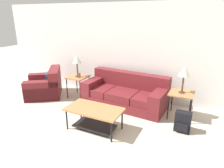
# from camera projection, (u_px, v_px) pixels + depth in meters

# --- Properties ---
(wall_back) EXTENTS (9.20, 0.06, 2.60)m
(wall_back) POSITION_uv_depth(u_px,v_px,m) (137.00, 53.00, 5.42)
(wall_back) COLOR white
(wall_back) RESTS_ON ground_plane
(couch) EXTENTS (2.22, 1.08, 0.82)m
(couch) POSITION_uv_depth(u_px,v_px,m) (125.00, 94.00, 5.27)
(couch) COLOR maroon
(couch) RESTS_ON ground_plane
(armchair) EXTENTS (1.38, 1.40, 0.80)m
(armchair) POSITION_uv_depth(u_px,v_px,m) (45.00, 86.00, 5.89)
(armchair) COLOR maroon
(armchair) RESTS_ON ground_plane
(coffee_table) EXTENTS (1.15, 0.62, 0.48)m
(coffee_table) POSITION_uv_depth(u_px,v_px,m) (94.00, 114.00, 4.09)
(coffee_table) COLOR #A87042
(coffee_table) RESTS_ON ground_plane
(side_table_left) EXTENTS (0.53, 0.55, 0.62)m
(side_table_left) POSITION_uv_depth(u_px,v_px,m) (78.00, 78.00, 5.69)
(side_table_left) COLOR #A87042
(side_table_left) RESTS_ON ground_plane
(side_table_right) EXTENTS (0.53, 0.55, 0.62)m
(side_table_right) POSITION_uv_depth(u_px,v_px,m) (181.00, 95.00, 4.51)
(side_table_right) COLOR #A87042
(side_table_right) RESTS_ON ground_plane
(table_lamp_left) EXTENTS (0.24, 0.24, 0.61)m
(table_lamp_left) POSITION_uv_depth(u_px,v_px,m) (77.00, 60.00, 5.51)
(table_lamp_left) COLOR #472D1E
(table_lamp_left) RESTS_ON side_table_left
(table_lamp_right) EXTENTS (0.24, 0.24, 0.61)m
(table_lamp_right) POSITION_uv_depth(u_px,v_px,m) (184.00, 72.00, 4.33)
(table_lamp_right) COLOR #472D1E
(table_lamp_right) RESTS_ON side_table_right
(backpack) EXTENTS (0.32, 0.25, 0.43)m
(backpack) POSITION_uv_depth(u_px,v_px,m) (183.00, 122.00, 4.06)
(backpack) COLOR black
(backpack) RESTS_ON ground_plane
(picture_frame) EXTENTS (0.10, 0.04, 0.13)m
(picture_frame) POSITION_uv_depth(u_px,v_px,m) (79.00, 75.00, 5.54)
(picture_frame) COLOR #4C3828
(picture_frame) RESTS_ON side_table_left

